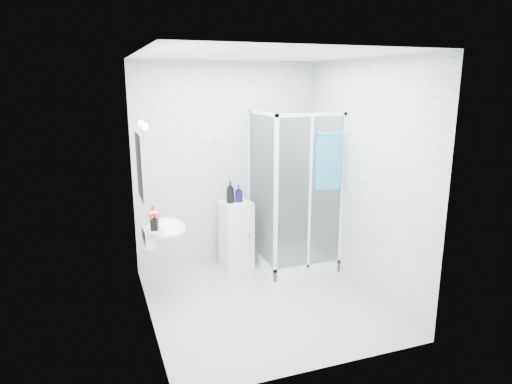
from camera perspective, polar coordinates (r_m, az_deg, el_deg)
name	(u,v)px	position (r m, az deg, el deg)	size (l,w,h in m)	color
room	(263,186)	(4.70, 0.89, 0.78)	(2.40, 2.60, 2.60)	silver
shower_enclosure	(290,234)	(5.87, 4.31, -5.28)	(0.90, 0.95, 2.00)	white
wall_basin	(162,230)	(5.02, -11.61, -4.63)	(0.46, 0.56, 0.35)	white
mirror	(140,166)	(4.83, -14.35, 3.12)	(0.02, 0.60, 0.70)	white
vanity_lights	(142,125)	(4.78, -14.05, 8.12)	(0.10, 0.40, 0.08)	silver
wall_hooks	(209,141)	(5.75, -5.94, 6.32)	(0.23, 0.06, 0.03)	silver
storage_cabinet	(236,235)	(5.88, -2.48, -5.33)	(0.39, 0.40, 0.87)	white
hand_towel	(329,160)	(5.40, 9.12, 4.01)	(0.32, 0.05, 0.68)	teal
shampoo_bottle_a	(230,192)	(5.67, -3.23, -0.01)	(0.11, 0.11, 0.28)	black
shampoo_bottle_b	(239,194)	(5.73, -2.18, -0.19)	(0.09, 0.10, 0.21)	#0D0A3E
soap_dispenser_orange	(153,213)	(5.11, -12.73, -2.57)	(0.13, 0.13, 0.17)	red
soap_dispenser_black	(155,222)	(4.78, -12.56, -3.71)	(0.08, 0.08, 0.17)	black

